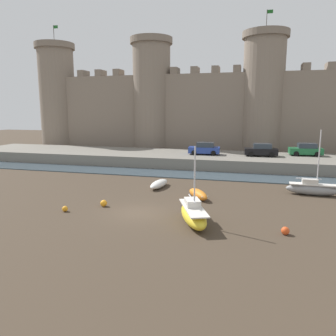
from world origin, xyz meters
TOP-DOWN VIEW (x-y plane):
  - ground_plane at (0.00, 0.00)m, footprint 160.00×160.00m
  - water_channel at (0.00, 14.56)m, footprint 80.00×4.50m
  - quay_road at (0.00, 21.81)m, footprint 65.69×10.00m
  - castle at (-0.00, 31.87)m, footprint 60.59×6.91m
  - sailboat_foreground_centre at (13.17, 8.62)m, footprint 4.62×1.29m
  - rowboat_midflat_left at (3.62, 4.87)m, footprint 2.41×2.89m
  - rowboat_near_channel_left at (-0.69, 7.82)m, footprint 1.40×3.49m
  - sailboat_foreground_right at (4.32, -1.21)m, footprint 3.08×4.93m
  - mooring_buoy_near_shore at (10.03, -1.72)m, footprint 0.49×0.49m
  - mooring_buoy_mid_mud at (-5.29, -1.10)m, footprint 0.42×0.42m
  - mooring_buoy_near_channel at (-3.09, 0.79)m, footprint 0.52×0.52m
  - car_quay_east at (1.61, 21.58)m, footprint 4.21×2.10m
  - car_quay_centre_east at (8.91, 21.95)m, footprint 4.21×2.10m
  - car_quay_west at (14.54, 23.86)m, footprint 4.21×2.10m

SIDE VIEW (x-z plane):
  - ground_plane at x=0.00m, z-range 0.00..0.00m
  - water_channel at x=0.00m, z-range 0.00..0.10m
  - mooring_buoy_mid_mud at x=-5.29m, z-range 0.00..0.42m
  - mooring_buoy_near_shore at x=10.03m, z-range 0.00..0.49m
  - mooring_buoy_near_channel at x=-3.09m, z-range 0.00..0.52m
  - rowboat_near_channel_left at x=-0.69m, z-range 0.02..0.72m
  - rowboat_midflat_left at x=3.62m, z-range 0.02..0.80m
  - sailboat_foreground_centre at x=13.17m, z-range -2.27..3.46m
  - sailboat_foreground_right at x=4.32m, z-range -1.93..3.23m
  - quay_road at x=0.00m, z-range 0.00..1.46m
  - car_quay_east at x=1.61m, z-range 1.43..3.05m
  - car_quay_centre_east at x=8.91m, z-range 1.43..3.05m
  - car_quay_west at x=14.54m, z-range 1.43..3.05m
  - castle at x=0.00m, z-range -2.58..19.25m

